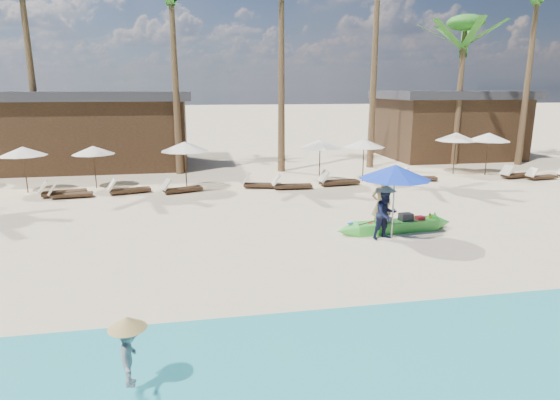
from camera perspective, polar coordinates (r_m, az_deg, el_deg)
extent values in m
plane|color=beige|center=(12.22, 2.47, -8.01)|extent=(240.00, 240.00, 0.00)
cube|color=tan|center=(7.98, 11.11, -20.92)|extent=(240.00, 4.50, 0.01)
cube|color=green|center=(15.43, 13.89, -3.13)|extent=(2.85, 0.83, 0.34)
cube|color=white|center=(15.42, 13.89, -3.07)|extent=(2.44, 0.63, 0.15)
cube|color=#262628|center=(15.53, 15.08, -2.14)|extent=(0.42, 0.34, 0.31)
cube|color=silver|center=(15.24, 12.69, -2.42)|extent=(0.33, 0.29, 0.25)
cube|color=#A91622|center=(15.76, 16.68, -2.24)|extent=(0.28, 0.24, 0.19)
cylinder|color=#A91622|center=(15.02, 10.88, -2.90)|extent=(0.19, 0.19, 0.08)
cylinder|color=#262628|center=(14.85, 10.27, -3.08)|extent=(0.18, 0.18, 0.07)
sphere|color=tan|center=(14.77, 9.27, -2.96)|extent=(0.16, 0.16, 0.16)
cylinder|color=yellow|center=(16.10, 17.79, -2.06)|extent=(0.12, 0.12, 0.16)
cylinder|color=yellow|center=(16.19, 18.32, -2.01)|extent=(0.12, 0.12, 0.16)
imported|color=tan|center=(15.02, 12.26, -0.52)|extent=(0.69, 0.46, 1.84)
imported|color=#121733|center=(14.44, 12.76, -1.70)|extent=(0.87, 0.75, 1.55)
imported|color=gray|center=(7.55, -17.85, -17.52)|extent=(0.37, 0.63, 0.98)
cylinder|color=#99999E|center=(14.46, 13.65, -0.37)|extent=(0.05, 0.05, 2.21)
cone|color=blue|center=(14.27, 13.86, 3.35)|extent=(2.12, 2.12, 0.43)
cylinder|color=#3A2617|center=(23.19, -28.63, 3.17)|extent=(0.05, 0.05, 1.97)
cone|color=#F1E6CB|center=(23.08, -28.87, 5.23)|extent=(1.97, 1.97, 0.39)
cube|color=#3A2617|center=(21.85, -24.79, 0.83)|extent=(1.88, 1.05, 0.13)
cube|color=#F1E6CB|center=(21.79, -26.94, 1.43)|extent=(0.54, 0.67, 0.52)
cylinder|color=#3A2617|center=(22.91, -21.64, 3.66)|extent=(0.05, 0.05, 1.88)
cone|color=#F1E6CB|center=(22.80, -21.82, 5.67)|extent=(1.88, 1.88, 0.38)
cube|color=#3A2617|center=(21.37, -24.03, 0.61)|extent=(1.67, 0.68, 0.12)
cube|color=#F1E6CB|center=(21.43, -26.00, 1.23)|extent=(0.42, 0.56, 0.48)
cube|color=#3A2617|center=(21.36, -17.80, 1.15)|extent=(1.79, 0.98, 0.12)
cube|color=#F1E6CB|center=(21.22, -19.87, 1.74)|extent=(0.51, 0.63, 0.50)
cylinder|color=#3A2617|center=(21.25, -11.42, 3.98)|extent=(0.05, 0.05, 2.13)
cone|color=#F1E6CB|center=(21.12, -11.53, 6.43)|extent=(2.13, 2.13, 0.43)
cube|color=#3A2617|center=(20.97, -11.74, 1.29)|extent=(1.76, 1.05, 0.12)
cube|color=#F1E6CB|center=(20.70, -13.73, 1.87)|extent=(0.53, 0.63, 0.49)
cylinder|color=#3A2617|center=(22.22, 4.85, 4.56)|extent=(0.05, 0.05, 2.09)
cone|color=#F1E6CB|center=(22.09, 4.90, 6.86)|extent=(2.09, 2.09, 0.42)
cube|color=#3A2617|center=(21.47, -2.17, 1.85)|extent=(1.76, 0.94, 0.12)
cube|color=#F1E6CB|center=(21.50, -4.14, 2.65)|extent=(0.50, 0.62, 0.49)
cube|color=#3A2617|center=(21.23, 1.57, 1.73)|extent=(1.75, 0.67, 0.12)
cube|color=#F1E6CB|center=(21.08, -0.47, 2.49)|extent=(0.42, 0.58, 0.50)
cylinder|color=#3A2617|center=(23.35, 10.12, 4.74)|extent=(0.05, 0.05, 2.02)
cone|color=#F1E6CB|center=(23.23, 10.21, 6.85)|extent=(2.02, 2.02, 0.40)
cube|color=#3A2617|center=(22.22, 7.27, 2.19)|extent=(1.90, 0.80, 0.13)
cube|color=#F1E6CB|center=(21.84, 5.34, 2.91)|extent=(0.48, 0.64, 0.54)
cube|color=#3A2617|center=(23.41, 13.50, 2.50)|extent=(1.94, 1.17, 0.13)
cube|color=#F1E6CB|center=(22.81, 12.04, 3.13)|extent=(0.59, 0.70, 0.54)
cylinder|color=#3A2617|center=(26.51, 20.52, 5.26)|extent=(0.05, 0.05, 2.14)
cone|color=#F1E6CB|center=(26.41, 20.68, 7.24)|extent=(2.14, 2.14, 0.43)
cube|color=#3A2617|center=(24.14, 16.57, 2.60)|extent=(1.77, 0.88, 0.12)
cube|color=#F1E6CB|center=(23.90, 14.89, 3.33)|extent=(0.48, 0.61, 0.50)
cylinder|color=#3A2617|center=(26.89, 23.91, 5.08)|extent=(0.05, 0.05, 2.16)
cone|color=#F1E6CB|center=(26.79, 24.10, 7.04)|extent=(2.16, 2.16, 0.43)
cube|color=#3A2617|center=(26.92, 29.31, 2.48)|extent=(1.60, 0.67, 0.11)
cube|color=#F1E6CB|center=(26.39, 28.35, 3.01)|extent=(0.40, 0.54, 0.45)
cube|color=#3A2617|center=(26.79, 26.99, 2.72)|extent=(1.79, 0.85, 0.12)
cube|color=#F1E6CB|center=(26.19, 25.94, 3.30)|extent=(0.48, 0.62, 0.50)
cone|color=brown|center=(27.32, -28.13, 13.99)|extent=(0.40, 0.40, 10.89)
cone|color=brown|center=(25.36, -12.67, 14.44)|extent=(0.40, 0.40, 10.08)
cone|color=brown|center=(25.56, 0.17, 16.08)|extent=(0.40, 0.40, 11.26)
cone|color=brown|center=(27.44, 11.51, 17.63)|extent=(0.40, 0.40, 13.16)
cone|color=brown|center=(29.89, 21.02, 11.78)|extent=(0.40, 0.40, 8.07)
ellipsoid|color=#216719|center=(30.10, 21.70, 19.46)|extent=(2.08, 2.08, 0.88)
cone|color=brown|center=(31.31, 28.04, 13.50)|extent=(0.40, 0.40, 10.64)
cube|color=#3A2617|center=(29.20, -21.35, 7.51)|extent=(10.00, 6.00, 3.80)
cube|color=#2D2D33|center=(29.08, -21.72, 11.72)|extent=(10.80, 6.60, 0.50)
cube|color=#3A2617|center=(33.14, 19.76, 8.25)|extent=(8.00, 6.00, 3.80)
cube|color=#2D2D33|center=(33.04, 20.07, 11.96)|extent=(8.80, 6.60, 0.50)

